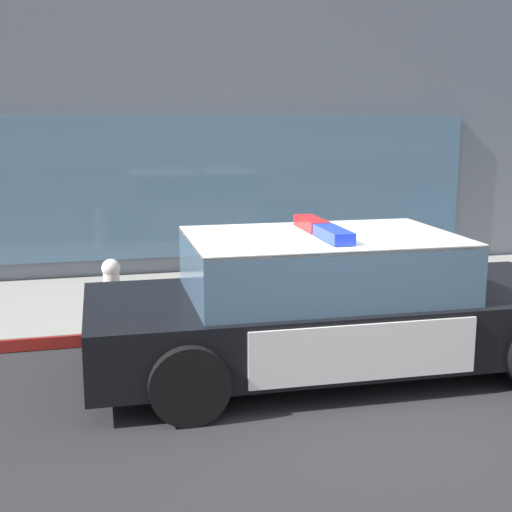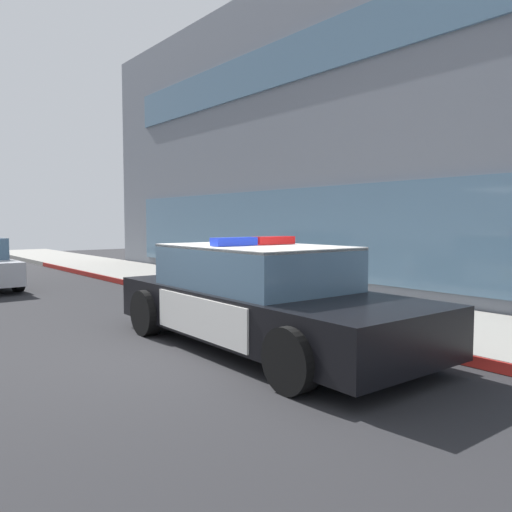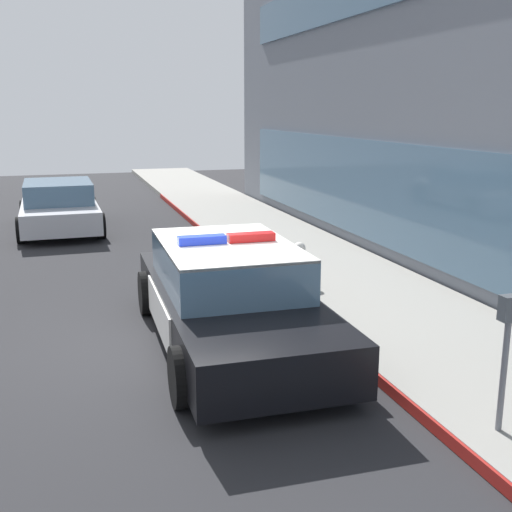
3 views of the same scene
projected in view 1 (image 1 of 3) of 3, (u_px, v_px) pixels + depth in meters
ground at (327, 390)px, 6.51m from camera, size 48.00×48.00×0.00m
sidewalk at (248, 297)px, 9.57m from camera, size 48.00×2.83×0.15m
curb_red_paint at (276, 326)px, 8.21m from camera, size 28.80×0.04×0.14m
storefront_building at (148, 47)px, 14.31m from camera, size 25.61×9.04×7.81m
police_cruiser at (334, 304)px, 6.92m from camera, size 4.99×2.18×1.49m
fire_hydrant at (112, 290)px, 8.19m from camera, size 0.34×0.39×0.73m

